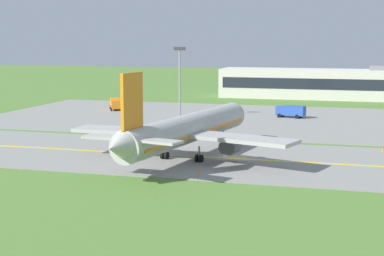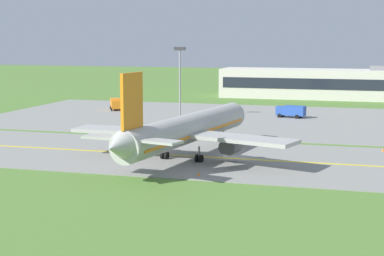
{
  "view_description": "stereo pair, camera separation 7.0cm",
  "coord_description": "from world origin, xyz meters",
  "views": [
    {
      "loc": [
        17.56,
        -82.5,
        16.71
      ],
      "look_at": [
        -6.3,
        0.75,
        4.0
      ],
      "focal_mm": 58.06,
      "sensor_mm": 36.0,
      "label": 1
    },
    {
      "loc": [
        17.63,
        -82.48,
        16.71
      ],
      "look_at": [
        -6.3,
        0.75,
        4.0
      ],
      "focal_mm": 58.06,
      "sensor_mm": 36.0,
      "label": 2
    }
  ],
  "objects": [
    {
      "name": "airplane_lead",
      "position": [
        -6.37,
        -1.73,
        4.13
      ],
      "size": [
        32.2,
        39.57,
        12.7
      ],
      "color": "#ADADA8",
      "rests_on": "ground"
    },
    {
      "name": "taxiway_centreline",
      "position": [
        0.0,
        0.0,
        0.11
      ],
      "size": [
        220.0,
        0.6,
        0.01
      ],
      "primitive_type": "cube",
      "color": "yellow",
      "rests_on": "taxiway_strip"
    },
    {
      "name": "ground_plane",
      "position": [
        0.0,
        0.0,
        0.0
      ],
      "size": [
        500.0,
        500.0,
        0.0
      ],
      "primitive_type": "plane",
      "color": "#517A33"
    },
    {
      "name": "traffic_cone_mid_edge",
      "position": [
        19.85,
        11.32,
        0.3
      ],
      "size": [
        0.44,
        0.44,
        0.6
      ],
      "primitive_type": "cone",
      "color": "orange",
      "rests_on": "ground"
    },
    {
      "name": "apron_pad",
      "position": [
        10.0,
        42.0,
        0.05
      ],
      "size": [
        140.0,
        52.0,
        0.1
      ],
      "primitive_type": "cube",
      "color": "gray",
      "rests_on": "ground"
    },
    {
      "name": "service_truck_baggage",
      "position": [
        -38.67,
        49.43,
        1.53
      ],
      "size": [
        4.48,
        6.29,
        2.6
      ],
      "color": "orange",
      "rests_on": "ground"
    },
    {
      "name": "apron_light_mast",
      "position": [
        -20.47,
        40.86,
        9.33
      ],
      "size": [
        2.4,
        0.5,
        14.7
      ],
      "color": "gray",
      "rests_on": "ground"
    },
    {
      "name": "taxiway_strip",
      "position": [
        0.0,
        0.0,
        0.05
      ],
      "size": [
        240.0,
        28.0,
        0.1
      ],
      "primitive_type": "cube",
      "color": "gray",
      "rests_on": "ground"
    },
    {
      "name": "terminal_building",
      "position": [
        7.38,
        91.06,
        3.99
      ],
      "size": [
        60.17,
        12.73,
        9.15
      ],
      "color": "beige",
      "rests_on": "ground"
    },
    {
      "name": "service_truck_catering",
      "position": [
        2.06,
        46.42,
        1.53
      ],
      "size": [
        6.3,
        3.31,
        2.6
      ],
      "color": "#264CA5",
      "rests_on": "ground"
    },
    {
      "name": "traffic_cone_near_edge",
      "position": [
        -1.9,
        -11.67,
        0.3
      ],
      "size": [
        0.44,
        0.44,
        0.6
      ],
      "primitive_type": "cone",
      "color": "orange",
      "rests_on": "ground"
    }
  ]
}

